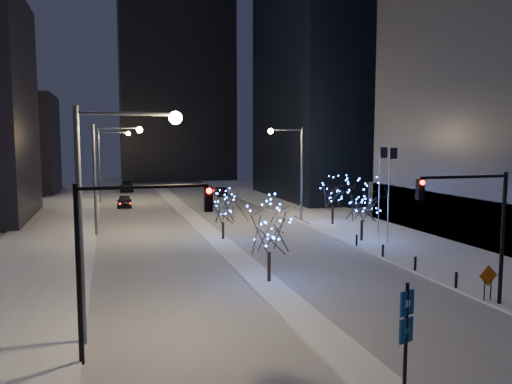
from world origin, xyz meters
name	(u,v)px	position (x,y,z in m)	size (l,w,h in m)	color
ground	(321,336)	(0.00, 0.00, 0.00)	(160.00, 160.00, 0.00)	silver
road	(192,218)	(0.00, 35.00, 0.01)	(20.00, 130.00, 0.02)	#A9ADB8
median	(200,225)	(0.00, 30.00, 0.07)	(2.00, 80.00, 0.15)	white
east_sidewalk	(383,234)	(15.00, 20.00, 0.07)	(10.00, 90.00, 0.15)	white
west_sidewalk	(38,255)	(-14.00, 20.00, 0.07)	(8.00, 90.00, 0.15)	white
horizon_block	(176,84)	(6.00, 92.00, 21.00)	(24.00, 14.00, 42.00)	black
street_lamp_w_near	(106,191)	(-8.94, 2.00, 6.50)	(4.40, 0.56, 10.00)	#595E66
street_lamp_w_mid	(107,164)	(-8.94, 27.00, 6.50)	(4.40, 0.56, 10.00)	#595E66
street_lamp_w_far	(107,156)	(-8.94, 52.00, 6.50)	(4.40, 0.56, 10.00)	#595E66
street_lamp_east	(294,161)	(10.08, 30.00, 6.45)	(3.90, 0.56, 10.00)	#595E66
traffic_signal_west	(121,241)	(-8.44, 0.00, 4.76)	(5.26, 0.43, 7.00)	black
traffic_signal_east	(478,217)	(8.94, 1.00, 4.76)	(5.26, 0.43, 7.00)	black
flagpoles	(385,186)	(13.37, 17.25, 4.80)	(1.35, 2.60, 8.00)	silver
bollards	(398,257)	(10.20, 10.00, 0.60)	(0.16, 12.16, 0.90)	black
car_near	(124,201)	(-6.92, 46.53, 0.77)	(1.82, 4.52, 1.54)	black
car_mid	(220,192)	(7.75, 55.69, 0.70)	(1.48, 4.24, 1.40)	black
car_far	(127,187)	(-5.91, 67.00, 0.79)	(2.23, 5.48, 1.59)	black
holiday_tree_median_near	(269,227)	(0.29, 8.36, 3.47)	(4.33, 4.33, 5.18)	black
holiday_tree_median_far	(223,208)	(0.50, 21.77, 2.86)	(4.04, 4.04, 4.22)	black
holiday_tree_plaza_near	(362,201)	(11.64, 17.83, 3.49)	(5.58, 5.58, 5.27)	black
holiday_tree_plaza_far	(333,193)	(12.85, 26.13, 3.31)	(3.94, 3.94, 4.86)	black
wayfinding_sign	(406,324)	(0.84, -5.16, 2.31)	(0.65, 0.32, 3.76)	black
construction_sign	(488,279)	(10.30, 1.64, 1.30)	(1.16, 0.06, 1.91)	black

